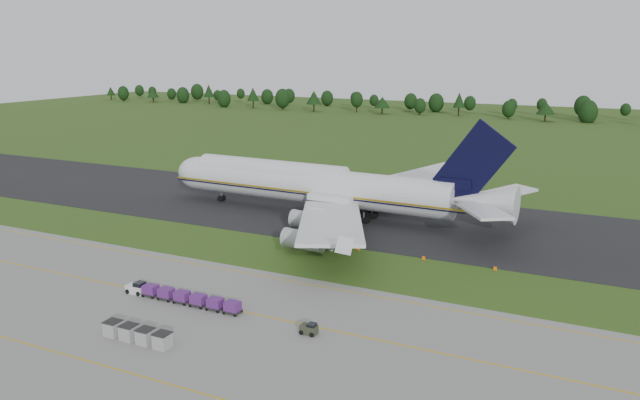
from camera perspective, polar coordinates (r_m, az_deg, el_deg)
The scene contains 10 objects.
ground at distance 98.16m, azimuth 0.15°, elevation -5.57°, with size 600.00×600.00×0.00m, color #2B4815.
apron at distance 71.42m, azimuth -12.02°, elevation -13.57°, with size 300.00×52.00×0.06m, color slate.
taxiway at distance 122.89m, azimuth 5.78°, elevation -1.64°, with size 300.00×40.00×0.08m, color black.
apron_markings at distance 76.45m, azimuth -8.77°, elevation -11.48°, with size 300.00×30.20×0.01m.
tree_line at distance 305.80m, azimuth 20.98°, elevation 7.81°, with size 525.05×23.88×11.58m.
aircraft at distance 123.69m, azimuth -0.04°, elevation 1.34°, with size 73.68×72.11×20.78m.
baggage_train at distance 84.30m, azimuth -12.68°, elevation -8.58°, with size 17.91×1.62×1.56m.
utility_cart at distance 73.96m, azimuth -1.03°, elevation -11.77°, with size 1.98×1.37×1.08m.
uld_row at distance 75.01m, azimuth -16.37°, elevation -11.68°, with size 8.97×1.77×1.75m.
edge_markers at distance 101.25m, azimuth 6.44°, elevation -4.89°, with size 33.66×0.30×0.60m.
Camera 1 is at (39.87, -83.65, 32.38)m, focal length 35.00 mm.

